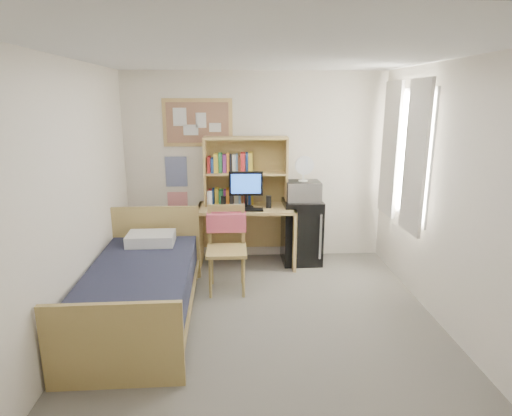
{
  "coord_description": "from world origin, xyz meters",
  "views": [
    {
      "loc": [
        -0.25,
        -3.83,
        2.24
      ],
      "look_at": [
        -0.03,
        1.2,
        0.94
      ],
      "focal_mm": 30.0,
      "sensor_mm": 36.0,
      "label": 1
    }
  ],
  "objects_px": {
    "bulletin_board": "(198,123)",
    "speaker_right": "(269,202)",
    "mini_fridge": "(301,231)",
    "speaker_left": "(223,202)",
    "desk": "(246,236)",
    "desk_fan": "(303,170)",
    "monitor": "(246,190)",
    "microwave": "(303,191)",
    "bed": "(141,295)",
    "desk_chair": "(227,250)"
  },
  "relations": [
    {
      "from": "speaker_right",
      "to": "desk_fan",
      "type": "height_order",
      "value": "desk_fan"
    },
    {
      "from": "speaker_left",
      "to": "monitor",
      "type": "bearing_deg",
      "value": 0.0
    },
    {
      "from": "mini_fridge",
      "to": "speaker_left",
      "type": "distance_m",
      "value": 1.17
    },
    {
      "from": "microwave",
      "to": "monitor",
      "type": "bearing_deg",
      "value": -173.32
    },
    {
      "from": "speaker_right",
      "to": "desk_fan",
      "type": "bearing_deg",
      "value": 14.86
    },
    {
      "from": "bulletin_board",
      "to": "desk_fan",
      "type": "relative_size",
      "value": 3.03
    },
    {
      "from": "mini_fridge",
      "to": "microwave",
      "type": "xyz_separation_m",
      "value": [
        0.0,
        -0.02,
        0.58
      ]
    },
    {
      "from": "desk_fan",
      "to": "monitor",
      "type": "bearing_deg",
      "value": -173.32
    },
    {
      "from": "monitor",
      "to": "microwave",
      "type": "bearing_deg",
      "value": 9.2
    },
    {
      "from": "speaker_right",
      "to": "speaker_left",
      "type": "bearing_deg",
      "value": -180.0
    },
    {
      "from": "desk",
      "to": "speaker_right",
      "type": "distance_m",
      "value": 0.58
    },
    {
      "from": "desk",
      "to": "speaker_right",
      "type": "height_order",
      "value": "speaker_right"
    },
    {
      "from": "mini_fridge",
      "to": "bulletin_board",
      "type": "bearing_deg",
      "value": 168.17
    },
    {
      "from": "bed",
      "to": "microwave",
      "type": "height_order",
      "value": "microwave"
    },
    {
      "from": "microwave",
      "to": "bed",
      "type": "bearing_deg",
      "value": -141.59
    },
    {
      "from": "mini_fridge",
      "to": "bed",
      "type": "xyz_separation_m",
      "value": [
        -1.89,
        -1.58,
        -0.16
      ]
    },
    {
      "from": "bulletin_board",
      "to": "monitor",
      "type": "height_order",
      "value": "bulletin_board"
    },
    {
      "from": "mini_fridge",
      "to": "desk",
      "type": "bearing_deg",
      "value": -176.23
    },
    {
      "from": "bulletin_board",
      "to": "speaker_right",
      "type": "xyz_separation_m",
      "value": [
        0.94,
        -0.4,
        -1.02
      ]
    },
    {
      "from": "desk",
      "to": "microwave",
      "type": "distance_m",
      "value": 0.99
    },
    {
      "from": "bulletin_board",
      "to": "speaker_left",
      "type": "xyz_separation_m",
      "value": [
        0.34,
        -0.39,
        -1.02
      ]
    },
    {
      "from": "speaker_left",
      "to": "microwave",
      "type": "distance_m",
      "value": 1.08
    },
    {
      "from": "desk_chair",
      "to": "bed",
      "type": "xyz_separation_m",
      "value": [
        -0.87,
        -0.67,
        -0.22
      ]
    },
    {
      "from": "bed",
      "to": "monitor",
      "type": "xyz_separation_m",
      "value": [
        1.12,
        1.45,
        0.77
      ]
    },
    {
      "from": "speaker_left",
      "to": "speaker_right",
      "type": "distance_m",
      "value": 0.6
    },
    {
      "from": "desk_chair",
      "to": "speaker_right",
      "type": "height_order",
      "value": "desk_chair"
    },
    {
      "from": "bed",
      "to": "monitor",
      "type": "bearing_deg",
      "value": 51.17
    },
    {
      "from": "monitor",
      "to": "microwave",
      "type": "relative_size",
      "value": 1.05
    },
    {
      "from": "monitor",
      "to": "speaker_left",
      "type": "relative_size",
      "value": 3.03
    },
    {
      "from": "bed",
      "to": "desk_fan",
      "type": "bearing_deg",
      "value": 38.24
    },
    {
      "from": "desk",
      "to": "speaker_right",
      "type": "bearing_deg",
      "value": -11.31
    },
    {
      "from": "microwave",
      "to": "bulletin_board",
      "type": "bearing_deg",
      "value": 167.39
    },
    {
      "from": "bulletin_board",
      "to": "speaker_right",
      "type": "bearing_deg",
      "value": -23.03
    },
    {
      "from": "monitor",
      "to": "desk_fan",
      "type": "distance_m",
      "value": 0.82
    },
    {
      "from": "bulletin_board",
      "to": "monitor",
      "type": "relative_size",
      "value": 1.97
    },
    {
      "from": "desk_chair",
      "to": "speaker_left",
      "type": "height_order",
      "value": "desk_chair"
    },
    {
      "from": "speaker_left",
      "to": "microwave",
      "type": "height_order",
      "value": "microwave"
    },
    {
      "from": "desk",
      "to": "monitor",
      "type": "xyz_separation_m",
      "value": [
        -0.0,
        -0.06,
        0.65
      ]
    },
    {
      "from": "speaker_right",
      "to": "monitor",
      "type": "bearing_deg",
      "value": -180.0
    },
    {
      "from": "desk_chair",
      "to": "desk",
      "type": "bearing_deg",
      "value": 72.87
    },
    {
      "from": "speaker_left",
      "to": "microwave",
      "type": "bearing_deg",
      "value": 6.65
    },
    {
      "from": "desk_chair",
      "to": "bulletin_board",
      "type": "bearing_deg",
      "value": 107.89
    },
    {
      "from": "speaker_left",
      "to": "desk_fan",
      "type": "relative_size",
      "value": 0.51
    },
    {
      "from": "speaker_left",
      "to": "microwave",
      "type": "relative_size",
      "value": 0.34
    },
    {
      "from": "desk",
      "to": "desk_fan",
      "type": "xyz_separation_m",
      "value": [
        0.77,
        0.05,
        0.9
      ]
    },
    {
      "from": "desk_chair",
      "to": "speaker_left",
      "type": "bearing_deg",
      "value": 93.18
    },
    {
      "from": "mini_fridge",
      "to": "desk_chair",
      "type": "bearing_deg",
      "value": -139.52
    },
    {
      "from": "desk_chair",
      "to": "desk_fan",
      "type": "height_order",
      "value": "desk_fan"
    },
    {
      "from": "bed",
      "to": "desk_fan",
      "type": "distance_m",
      "value": 2.65
    },
    {
      "from": "bed",
      "to": "speaker_left",
      "type": "height_order",
      "value": "speaker_left"
    }
  ]
}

